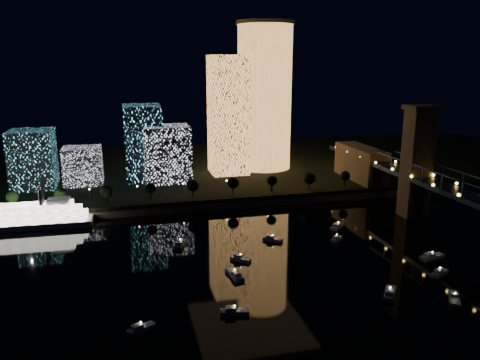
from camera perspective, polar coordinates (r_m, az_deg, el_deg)
name	(u,v)px	position (r m, az deg, el deg)	size (l,w,h in m)	color
ground	(326,278)	(157.18, 10.39, -11.70)	(520.00, 520.00, 0.00)	black
far_bank	(223,167)	(301.58, -2.12, 1.61)	(420.00, 160.00, 5.00)	black
seawall	(256,202)	(228.54, 1.96, -2.76)	(420.00, 6.00, 3.00)	#6B5E4C
tower_cylindrical	(264,97)	(283.32, 2.99, 10.13)	(34.00, 34.00, 86.04)	#FBA550
tower_rectangular	(228,115)	(269.68, -1.42, 7.88)	(21.04, 21.04, 66.95)	#FBA550
midrise_blocks	(116,152)	(259.84, -14.86, 3.34)	(90.89, 33.49, 40.54)	white
riverboat	(21,218)	(218.14, -25.19, -4.17)	(57.33, 13.93, 17.15)	silver
motorboats	(313,265)	(163.71, 8.92, -10.23)	(111.69, 74.54, 2.78)	silver
esplanade_trees	(193,186)	(225.66, -5.81, -0.68)	(165.28, 6.39, 8.69)	black
street_lamps	(183,186)	(231.29, -6.98, -0.71)	(132.70, 0.70, 5.65)	black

